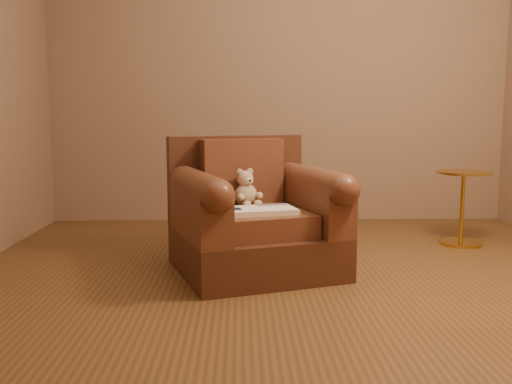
{
  "coord_description": "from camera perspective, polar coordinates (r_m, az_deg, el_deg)",
  "views": [
    {
      "loc": [
        -0.34,
        -3.05,
        0.95
      ],
      "look_at": [
        -0.25,
        0.26,
        0.49
      ],
      "focal_mm": 40.0,
      "sensor_mm": 36.0,
      "label": 1
    }
  ],
  "objects": [
    {
      "name": "armchair",
      "position": [
        3.46,
        -0.24,
        -2.79
      ],
      "size": [
        1.12,
        1.09,
        0.81
      ],
      "rotation": [
        0.0,
        0.0,
        0.32
      ],
      "color": "#432316",
      "rests_on": "floor"
    },
    {
      "name": "guidebook",
      "position": [
        3.26,
        0.41,
        -1.86
      ],
      "size": [
        0.45,
        0.33,
        0.03
      ],
      "rotation": [
        0.0,
        0.0,
        0.24
      ],
      "color": "beige",
      "rests_on": "armchair"
    },
    {
      "name": "teddy_bear",
      "position": [
        3.5,
        -0.92,
        0.02
      ],
      "size": [
        0.17,
        0.2,
        0.24
      ],
      "rotation": [
        0.0,
        0.0,
        0.47
      ],
      "color": "tan",
      "rests_on": "armchair"
    },
    {
      "name": "floor",
      "position": [
        3.22,
        4.62,
        -9.38
      ],
      "size": [
        4.0,
        4.0,
        0.0
      ],
      "primitive_type": "plane",
      "color": "brown",
      "rests_on": "ground"
    },
    {
      "name": "side_table",
      "position": [
        4.4,
        19.92,
        -1.26
      ],
      "size": [
        0.38,
        0.38,
        0.54
      ],
      "color": "gold",
      "rests_on": "floor"
    }
  ]
}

